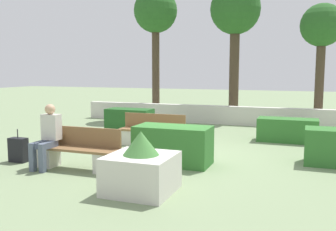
% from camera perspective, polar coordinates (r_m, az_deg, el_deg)
% --- Properties ---
extents(ground_plane, '(60.00, 60.00, 0.00)m').
position_cam_1_polar(ground_plane, '(8.99, 1.83, -6.20)').
color(ground_plane, gray).
extents(perimeter_wall, '(11.76, 0.30, 0.69)m').
position_cam_1_polar(perimeter_wall, '(14.28, 9.06, 0.04)').
color(perimeter_wall, beige).
rests_on(perimeter_wall, ground_plane).
extents(bench_front, '(1.85, 0.49, 0.85)m').
position_cam_1_polar(bench_front, '(8.02, -13.71, -5.61)').
color(bench_front, brown).
rests_on(bench_front, ground_plane).
extents(bench_left_side, '(1.79, 0.48, 0.85)m').
position_cam_1_polar(bench_left_side, '(10.16, -2.48, -2.80)').
color(bench_left_side, brown).
rests_on(bench_left_side, ground_plane).
extents(person_seated_man, '(0.38, 0.64, 1.34)m').
position_cam_1_polar(person_seated_man, '(8.19, -17.86, -2.57)').
color(person_seated_man, '#515B70').
rests_on(person_seated_man, ground_plane).
extents(hedge_block_near_left, '(1.48, 0.73, 0.79)m').
position_cam_1_polar(hedge_block_near_left, '(12.24, -5.88, -0.82)').
color(hedge_block_near_left, '#235623').
rests_on(hedge_block_near_left, ground_plane).
extents(hedge_block_near_right, '(1.66, 0.74, 0.67)m').
position_cam_1_polar(hedge_block_near_right, '(11.25, 17.74, -2.12)').
color(hedge_block_near_right, '#33702D').
rests_on(hedge_block_near_right, ground_plane).
extents(hedge_block_mid_right, '(1.64, 0.82, 0.83)m').
position_cam_1_polar(hedge_block_mid_right, '(8.18, 0.76, -4.53)').
color(hedge_block_mid_right, '#33702D').
rests_on(hedge_block_mid_right, ground_plane).
extents(planter_corner_left, '(1.08, 1.08, 1.04)m').
position_cam_1_polar(planter_corner_left, '(6.35, -4.12, -8.04)').
color(planter_corner_left, beige).
rests_on(planter_corner_left, ground_plane).
extents(suitcase, '(0.41, 0.21, 0.74)m').
position_cam_1_polar(suitcase, '(9.03, -21.84, -4.89)').
color(suitcase, black).
rests_on(suitcase, ground_plane).
extents(tree_leftmost, '(1.79, 1.79, 5.35)m').
position_cam_1_polar(tree_leftmost, '(15.92, -1.91, 15.10)').
color(tree_leftmost, '#473828').
rests_on(tree_leftmost, ground_plane).
extents(tree_center_left, '(2.00, 2.00, 5.45)m').
position_cam_1_polar(tree_center_left, '(15.68, 10.22, 15.06)').
color(tree_center_left, '#473828').
rests_on(tree_center_left, ground_plane).
extents(tree_center_right, '(1.52, 1.52, 4.39)m').
position_cam_1_polar(tree_center_right, '(14.66, 22.42, 11.99)').
color(tree_center_right, '#473828').
rests_on(tree_center_right, ground_plane).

